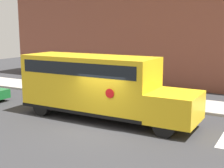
{
  "coord_description": "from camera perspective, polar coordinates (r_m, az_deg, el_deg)",
  "views": [
    {
      "loc": [
        7.42,
        -11.79,
        4.69
      ],
      "look_at": [
        -0.4,
        2.11,
        1.79
      ],
      "focal_mm": 50.0,
      "sensor_mm": 36.0,
      "label": 1
    }
  ],
  "objects": [
    {
      "name": "ground_plane",
      "position": [
        14.7,
        -2.69,
        -8.3
      ],
      "size": [
        60.0,
        60.0,
        0.0
      ],
      "primitive_type": "plane",
      "color": "#333335"
    },
    {
      "name": "sidewalk_strip",
      "position": [
        20.28,
        7.11,
        -2.92
      ],
      "size": [
        44.0,
        3.0,
        0.15
      ],
      "color": "#B2ADA3",
      "rests_on": "ground"
    },
    {
      "name": "building_backdrop",
      "position": [
        25.89,
        12.86,
        8.92
      ],
      "size": [
        32.0,
        4.0,
        8.35
      ],
      "color": "brown",
      "rests_on": "ground"
    },
    {
      "name": "school_bus",
      "position": [
        16.09,
        -2.73,
        0.05
      ],
      "size": [
        9.32,
        2.57,
        3.25
      ],
      "color": "yellow",
      "rests_on": "ground"
    }
  ]
}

